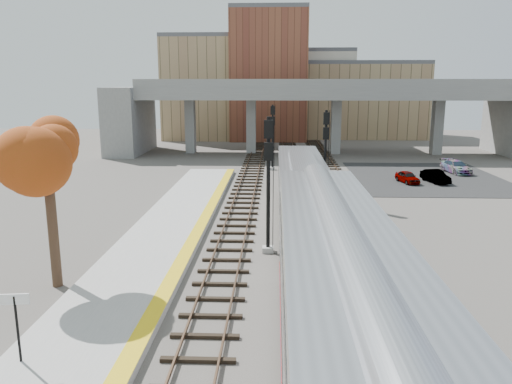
% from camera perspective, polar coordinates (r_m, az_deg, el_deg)
% --- Properties ---
extents(ground, '(160.00, 160.00, 0.00)m').
position_cam_1_polar(ground, '(22.27, 4.02, -11.39)').
color(ground, '#47423D').
rests_on(ground, ground).
extents(platform, '(4.50, 60.00, 0.35)m').
position_cam_1_polar(platform, '(23.14, -14.55, -10.37)').
color(platform, '#9E9E99').
rests_on(platform, ground).
extents(yellow_strip, '(0.70, 60.00, 0.01)m').
position_cam_1_polar(yellow_strip, '(22.60, -9.88, -10.21)').
color(yellow_strip, yellow).
rests_on(yellow_strip, platform).
extents(tracks, '(10.70, 95.00, 0.25)m').
position_cam_1_polar(tracks, '(34.10, 5.00, -2.83)').
color(tracks, black).
rests_on(tracks, ground).
extents(overpass, '(54.00, 12.00, 9.50)m').
position_cam_1_polar(overpass, '(65.71, 7.34, 9.43)').
color(overpass, slate).
rests_on(overpass, ground).
extents(buildings_far, '(43.00, 21.00, 20.60)m').
position_cam_1_polar(buildings_far, '(86.99, 3.70, 11.53)').
color(buildings_far, '#998259').
rests_on(buildings_far, ground).
extents(parking_lot, '(14.00, 18.00, 0.04)m').
position_cam_1_polar(parking_lot, '(51.35, 18.94, 1.60)').
color(parking_lot, black).
rests_on(parking_lot, ground).
extents(locomotive, '(3.02, 19.05, 4.10)m').
position_cam_1_polar(locomotive, '(32.20, 5.31, 0.29)').
color(locomotive, '#A8AAB2').
rests_on(locomotive, ground).
extents(signal_mast_near, '(0.60, 0.64, 7.28)m').
position_cam_1_polar(signal_mast_near, '(26.19, 1.41, 0.66)').
color(signal_mast_near, '#9E9E99').
rests_on(signal_mast_near, ground).
extents(signal_mast_mid, '(0.60, 0.64, 7.02)m').
position_cam_1_polar(signal_mast_mid, '(38.08, 7.90, 3.92)').
color(signal_mast_mid, '#9E9E99').
rests_on(signal_mast_mid, ground).
extents(signal_mast_far, '(0.60, 0.64, 6.84)m').
position_cam_1_polar(signal_mast_far, '(52.46, 1.90, 6.15)').
color(signal_mast_far, '#9E9E99').
rests_on(signal_mast_far, ground).
extents(station_sign, '(0.90, 0.16, 2.27)m').
position_cam_1_polar(station_sign, '(17.50, -25.75, -12.40)').
color(station_sign, black).
rests_on(station_sign, platform).
extents(tree, '(3.60, 3.60, 8.51)m').
position_cam_1_polar(tree, '(23.08, -22.93, 4.80)').
color(tree, '#382619').
rests_on(tree, ground).
extents(car_a, '(1.90, 3.32, 1.06)m').
position_cam_1_polar(car_a, '(47.79, 16.93, 1.65)').
color(car_a, '#99999E').
rests_on(car_a, parking_lot).
extents(car_b, '(2.02, 3.74, 1.17)m').
position_cam_1_polar(car_b, '(48.70, 19.82, 1.71)').
color(car_b, '#99999E').
rests_on(car_b, parking_lot).
extents(car_c, '(2.46, 4.58, 1.26)m').
position_cam_1_polar(car_c, '(54.78, 21.91, 2.70)').
color(car_c, '#99999E').
rests_on(car_c, parking_lot).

